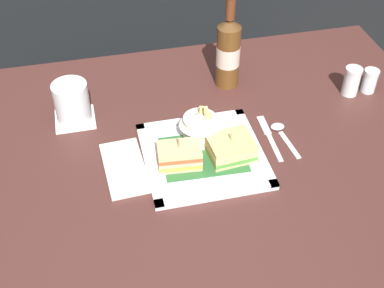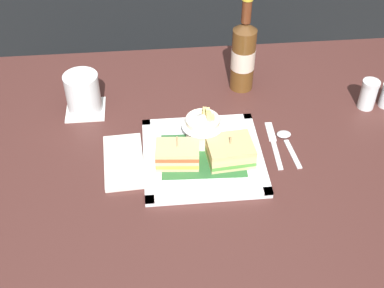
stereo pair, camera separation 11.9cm
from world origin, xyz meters
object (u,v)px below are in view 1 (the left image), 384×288
Objects in this scene: dining_table at (182,185)px; fork at (124,160)px; beer_bottle at (228,52)px; square_plate at (203,156)px; pepper_shaker at (369,82)px; salt_shaker at (351,83)px; water_glass at (72,104)px; knife at (269,136)px; spoon at (281,131)px; fries_cup at (200,125)px; sandwich_half_right at (230,148)px; sandwich_half_left at (179,156)px.

fork reaches higher than dining_table.
fork is (-0.32, -0.26, -0.09)m from beer_bottle.
square_plate is 0.53m from pepper_shaker.
beer_bottle reaches higher than dining_table.
salt_shaker is at bearing 12.20° from fork.
fork is at bearing -61.62° from water_glass.
knife is 2.12× the size of salt_shaker.
pepper_shaker reaches higher than dining_table.
square_plate is 0.18m from knife.
salt_shaker reaches higher than spoon.
dining_table is at bearing -148.06° from fries_cup.
salt_shaker is at bearing 180.00° from pepper_shaker.
water_glass is at bearing 176.09° from pepper_shaker.
fries_cup is at bearing 31.94° from dining_table.
pepper_shaker is (0.79, -0.05, -0.02)m from water_glass.
sandwich_half_right is 1.05× the size of water_glass.
salt_shaker is (0.44, 0.11, -0.02)m from fries_cup.
square_plate is at bearing -160.56° from salt_shaker.
fork is at bearing 161.96° from sandwich_half_left.
sandwich_half_left is at bearing -123.62° from beer_bottle.
fork is 0.36m from knife.
sandwich_half_left is at bearing -45.67° from water_glass.
dining_table is at bearing -165.84° from pepper_shaker.
square_plate is at bearing -6.87° from fork.
pepper_shaker is at bearing 17.34° from sandwich_half_left.
square_plate reaches higher than spoon.
water_glass reaches higher than square_plate.
fork is at bearing 170.71° from sandwich_half_right.
dining_table is at bearing -39.33° from water_glass.
knife is at bearing -4.69° from fries_cup.
sandwich_half_right is at bearing -0.00° from sandwich_half_left.
fries_cup reaches higher than dining_table.
knife is 0.30m from salt_shaker.
beer_bottle is 4.03× the size of pepper_shaker.
sandwich_half_right is 0.43m from salt_shaker.
knife is at bearing 25.64° from sandwich_half_right.
pepper_shaker is (0.29, 0.11, 0.02)m from spoon.
beer_bottle is at bearing 38.86° from fork.
water_glass is 0.79× the size of spoon.
sandwich_half_right is 0.16m from spoon.
sandwich_half_left is 0.78× the size of spoon.
sandwich_half_right is at bearing -33.65° from water_glass.
sandwich_half_right is at bearing -158.34° from pepper_shaker.
water_glass is 0.52m from spoon.
fries_cup is 1.05× the size of water_glass.
square_plate is 2.52× the size of fries_cup.
fries_cup is 0.51m from pepper_shaker.
water_glass reaches higher than sandwich_half_right.
square_plate reaches higher than dining_table.
pepper_shaker is at bearing 0.00° from salt_shaker.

